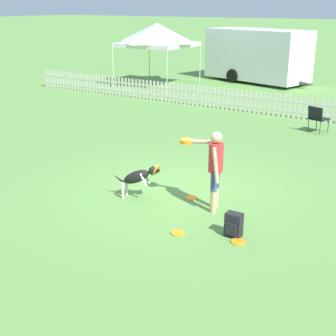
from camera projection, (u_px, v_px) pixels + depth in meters
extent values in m
plane|color=#5B8C42|center=(179.00, 191.00, 10.03)|extent=(240.00, 240.00, 0.00)
cylinder|color=tan|center=(213.00, 202.00, 8.95)|extent=(0.11, 0.11, 0.44)
cylinder|color=#334C7A|center=(214.00, 182.00, 8.82)|extent=(0.12, 0.12, 0.36)
cylinder|color=tan|center=(216.00, 198.00, 9.13)|extent=(0.11, 0.11, 0.44)
cylinder|color=#334C7A|center=(216.00, 179.00, 8.99)|extent=(0.12, 0.12, 0.36)
cylinder|color=red|center=(216.00, 157.00, 8.75)|extent=(0.33, 0.33, 0.55)
sphere|color=tan|center=(217.00, 138.00, 8.62)|extent=(0.22, 0.22, 0.22)
cylinder|color=tan|center=(216.00, 165.00, 8.58)|extent=(0.21, 0.14, 0.67)
cylinder|color=tan|center=(202.00, 142.00, 8.97)|extent=(0.68, 0.15, 0.14)
cylinder|color=orange|center=(186.00, 142.00, 9.13)|extent=(0.25, 0.25, 0.02)
cylinder|color=orange|center=(186.00, 141.00, 9.12)|extent=(0.25, 0.25, 0.02)
cylinder|color=orange|center=(186.00, 140.00, 9.11)|extent=(0.25, 0.25, 0.02)
ellipsoid|color=black|center=(136.00, 177.00, 9.49)|extent=(0.68, 0.39, 0.47)
ellipsoid|color=silver|center=(136.00, 179.00, 9.51)|extent=(0.36, 0.21, 0.22)
sphere|color=black|center=(153.00, 171.00, 9.31)|extent=(0.17, 0.17, 0.17)
cone|color=black|center=(156.00, 170.00, 9.28)|extent=(0.17, 0.12, 0.14)
cylinder|color=orange|center=(156.00, 170.00, 9.28)|extent=(0.18, 0.27, 0.23)
cone|color=black|center=(153.00, 167.00, 9.35)|extent=(0.05, 0.05, 0.08)
cone|color=black|center=(151.00, 168.00, 9.25)|extent=(0.05, 0.05, 0.08)
cylinder|color=silver|center=(127.00, 187.00, 9.76)|extent=(0.06, 0.06, 0.35)
cylinder|color=silver|center=(123.00, 191.00, 9.60)|extent=(0.06, 0.06, 0.35)
cylinder|color=silver|center=(146.00, 177.00, 9.51)|extent=(0.17, 0.09, 0.28)
cylinder|color=silver|center=(143.00, 180.00, 9.36)|extent=(0.17, 0.09, 0.28)
cone|color=black|center=(118.00, 178.00, 9.66)|extent=(0.29, 0.12, 0.20)
cylinder|color=orange|center=(238.00, 242.00, 7.88)|extent=(0.25, 0.25, 0.02)
cylinder|color=orange|center=(178.00, 233.00, 8.18)|extent=(0.25, 0.25, 0.02)
cylinder|color=orange|center=(192.00, 198.00, 9.65)|extent=(0.25, 0.25, 0.02)
cube|color=black|center=(234.00, 225.00, 8.03)|extent=(0.28, 0.18, 0.43)
cube|color=black|center=(231.00, 229.00, 7.96)|extent=(0.20, 0.04, 0.21)
cube|color=beige|center=(297.00, 112.00, 16.28)|extent=(24.68, 0.04, 0.06)
cube|color=beige|center=(297.00, 102.00, 16.17)|extent=(24.68, 0.04, 0.06)
cube|color=beige|center=(46.00, 78.00, 22.42)|extent=(0.09, 0.02, 0.81)
cube|color=beige|center=(49.00, 79.00, 22.33)|extent=(0.09, 0.02, 0.81)
cube|color=beige|center=(52.00, 79.00, 22.23)|extent=(0.09, 0.02, 0.81)
cube|color=beige|center=(54.00, 79.00, 22.14)|extent=(0.09, 0.02, 0.81)
cube|color=beige|center=(57.00, 80.00, 22.05)|extent=(0.09, 0.02, 0.81)
cube|color=beige|center=(60.00, 80.00, 21.95)|extent=(0.09, 0.02, 0.81)
cube|color=beige|center=(63.00, 80.00, 21.86)|extent=(0.09, 0.02, 0.81)
cube|color=beige|center=(66.00, 81.00, 21.77)|extent=(0.09, 0.02, 0.81)
cube|color=beige|center=(69.00, 81.00, 21.67)|extent=(0.09, 0.02, 0.81)
cube|color=beige|center=(72.00, 81.00, 21.58)|extent=(0.09, 0.02, 0.81)
cube|color=beige|center=(75.00, 82.00, 21.49)|extent=(0.09, 0.02, 0.81)
cube|color=beige|center=(78.00, 82.00, 21.39)|extent=(0.09, 0.02, 0.81)
cube|color=beige|center=(81.00, 82.00, 21.30)|extent=(0.09, 0.02, 0.81)
cube|color=beige|center=(84.00, 83.00, 21.21)|extent=(0.09, 0.02, 0.81)
cube|color=beige|center=(87.00, 83.00, 21.12)|extent=(0.09, 0.02, 0.81)
cube|color=beige|center=(90.00, 83.00, 21.02)|extent=(0.09, 0.02, 0.81)
cube|color=beige|center=(93.00, 84.00, 20.93)|extent=(0.09, 0.02, 0.81)
cube|color=beige|center=(96.00, 84.00, 20.84)|extent=(0.09, 0.02, 0.81)
cube|color=beige|center=(99.00, 85.00, 20.74)|extent=(0.09, 0.02, 0.81)
cube|color=beige|center=(102.00, 85.00, 20.65)|extent=(0.09, 0.02, 0.81)
cube|color=beige|center=(106.00, 85.00, 20.56)|extent=(0.09, 0.02, 0.81)
cube|color=beige|center=(109.00, 86.00, 20.46)|extent=(0.09, 0.02, 0.81)
cube|color=beige|center=(112.00, 86.00, 20.37)|extent=(0.09, 0.02, 0.81)
cube|color=beige|center=(116.00, 86.00, 20.28)|extent=(0.09, 0.02, 0.81)
cube|color=beige|center=(119.00, 87.00, 20.19)|extent=(0.09, 0.02, 0.81)
cube|color=beige|center=(122.00, 87.00, 20.09)|extent=(0.09, 0.02, 0.81)
cube|color=beige|center=(126.00, 88.00, 20.00)|extent=(0.09, 0.02, 0.81)
cube|color=beige|center=(129.00, 88.00, 19.91)|extent=(0.09, 0.02, 0.81)
cube|color=beige|center=(133.00, 88.00, 19.81)|extent=(0.09, 0.02, 0.81)
cube|color=beige|center=(136.00, 89.00, 19.72)|extent=(0.09, 0.02, 0.81)
cube|color=beige|center=(140.00, 89.00, 19.63)|extent=(0.09, 0.02, 0.81)
cube|color=beige|center=(143.00, 90.00, 19.53)|extent=(0.09, 0.02, 0.81)
cube|color=beige|center=(147.00, 90.00, 19.44)|extent=(0.09, 0.02, 0.81)
cube|color=beige|center=(151.00, 90.00, 19.35)|extent=(0.09, 0.02, 0.81)
cube|color=beige|center=(154.00, 91.00, 19.25)|extent=(0.09, 0.02, 0.81)
cube|color=beige|center=(158.00, 91.00, 19.16)|extent=(0.09, 0.02, 0.81)
cube|color=beige|center=(162.00, 92.00, 19.07)|extent=(0.09, 0.02, 0.81)
cube|color=beige|center=(166.00, 92.00, 18.98)|extent=(0.09, 0.02, 0.81)
cube|color=beige|center=(169.00, 93.00, 18.88)|extent=(0.09, 0.02, 0.81)
cube|color=beige|center=(173.00, 93.00, 18.79)|extent=(0.09, 0.02, 0.81)
cube|color=beige|center=(177.00, 93.00, 18.70)|extent=(0.09, 0.02, 0.81)
cube|color=beige|center=(181.00, 94.00, 18.60)|extent=(0.09, 0.02, 0.81)
cube|color=beige|center=(185.00, 94.00, 18.51)|extent=(0.09, 0.02, 0.81)
cube|color=beige|center=(189.00, 95.00, 18.42)|extent=(0.09, 0.02, 0.81)
cube|color=beige|center=(193.00, 95.00, 18.32)|extent=(0.09, 0.02, 0.81)
cube|color=beige|center=(197.00, 96.00, 18.23)|extent=(0.09, 0.02, 0.81)
cube|color=beige|center=(201.00, 96.00, 18.14)|extent=(0.09, 0.02, 0.81)
cube|color=beige|center=(206.00, 97.00, 18.05)|extent=(0.09, 0.02, 0.81)
cube|color=beige|center=(210.00, 97.00, 17.95)|extent=(0.09, 0.02, 0.81)
cube|color=beige|center=(214.00, 98.00, 17.86)|extent=(0.09, 0.02, 0.81)
cube|color=beige|center=(218.00, 98.00, 17.77)|extent=(0.09, 0.02, 0.81)
cube|color=beige|center=(223.00, 99.00, 17.67)|extent=(0.09, 0.02, 0.81)
cube|color=beige|center=(227.00, 99.00, 17.58)|extent=(0.09, 0.02, 0.81)
cube|color=beige|center=(232.00, 100.00, 17.49)|extent=(0.09, 0.02, 0.81)
cube|color=beige|center=(236.00, 100.00, 17.39)|extent=(0.09, 0.02, 0.81)
cube|color=beige|center=(241.00, 101.00, 17.30)|extent=(0.09, 0.02, 0.81)
cube|color=beige|center=(245.00, 101.00, 17.21)|extent=(0.09, 0.02, 0.81)
cube|color=beige|center=(250.00, 102.00, 17.11)|extent=(0.09, 0.02, 0.81)
cube|color=beige|center=(255.00, 102.00, 17.02)|extent=(0.09, 0.02, 0.81)
cube|color=beige|center=(260.00, 103.00, 16.93)|extent=(0.09, 0.02, 0.81)
cube|color=beige|center=(264.00, 103.00, 16.84)|extent=(0.09, 0.02, 0.81)
cube|color=beige|center=(269.00, 104.00, 16.74)|extent=(0.09, 0.02, 0.81)
cube|color=beige|center=(274.00, 104.00, 16.65)|extent=(0.09, 0.02, 0.81)
cube|color=beige|center=(279.00, 105.00, 16.56)|extent=(0.09, 0.02, 0.81)
cube|color=beige|center=(284.00, 106.00, 16.46)|extent=(0.09, 0.02, 0.81)
cube|color=beige|center=(289.00, 106.00, 16.37)|extent=(0.09, 0.02, 0.81)
cube|color=beige|center=(294.00, 107.00, 16.28)|extent=(0.09, 0.02, 0.81)
cube|color=beige|center=(300.00, 107.00, 16.18)|extent=(0.09, 0.02, 0.81)
cube|color=beige|center=(305.00, 108.00, 16.09)|extent=(0.09, 0.02, 0.81)
cube|color=beige|center=(310.00, 109.00, 16.00)|extent=(0.09, 0.02, 0.81)
cube|color=beige|center=(316.00, 109.00, 15.91)|extent=(0.09, 0.02, 0.81)
cube|color=beige|center=(321.00, 110.00, 15.81)|extent=(0.09, 0.02, 0.81)
cube|color=beige|center=(327.00, 110.00, 15.72)|extent=(0.09, 0.02, 0.81)
cube|color=beige|center=(332.00, 111.00, 15.63)|extent=(0.09, 0.02, 0.81)
cylinder|color=#333338|center=(328.00, 126.00, 14.54)|extent=(0.02, 0.02, 0.43)
cylinder|color=#333338|center=(317.00, 123.00, 14.86)|extent=(0.02, 0.02, 0.43)
cylinder|color=#333338|center=(320.00, 128.00, 14.29)|extent=(0.02, 0.02, 0.43)
cylinder|color=#333338|center=(308.00, 125.00, 14.61)|extent=(0.02, 0.02, 0.43)
cube|color=black|center=(319.00, 119.00, 14.51)|extent=(0.64, 0.64, 0.03)
cube|color=black|center=(315.00, 113.00, 14.31)|extent=(0.50, 0.25, 0.40)
cylinder|color=silver|center=(113.00, 65.00, 22.13)|extent=(0.04, 0.04, 2.07)
cylinder|color=silver|center=(167.00, 70.00, 20.60)|extent=(0.04, 0.04, 2.07)
cylinder|color=silver|center=(149.00, 59.00, 24.55)|extent=(0.04, 0.04, 2.07)
cylinder|color=silver|center=(200.00, 63.00, 23.02)|extent=(0.04, 0.04, 2.07)
cube|color=white|center=(157.00, 44.00, 22.27)|extent=(3.04, 3.04, 0.20)
pyramid|color=white|center=(157.00, 33.00, 22.09)|extent=(3.04, 3.04, 0.88)
cube|color=white|center=(257.00, 54.00, 23.54)|extent=(5.57, 3.44, 2.45)
cone|color=#3F3F42|center=(307.00, 84.00, 21.84)|extent=(0.82, 0.40, 0.20)
cylinder|color=black|center=(259.00, 72.00, 25.03)|extent=(0.70, 0.35, 0.68)
cylinder|color=black|center=(233.00, 76.00, 23.65)|extent=(0.70, 0.35, 0.68)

